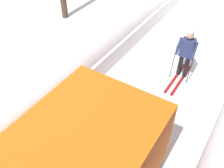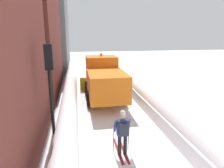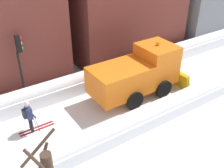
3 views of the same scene
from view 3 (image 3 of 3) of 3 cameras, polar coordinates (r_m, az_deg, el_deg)
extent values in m
plane|color=white|center=(15.82, 2.48, -3.53)|extent=(80.00, 80.00, 0.00)
cube|color=white|center=(17.32, -2.21, 1.39)|extent=(1.10, 36.00, 0.81)
cylinder|color=white|center=(17.12, -2.23, 2.56)|extent=(0.90, 34.20, 0.90)
cube|color=white|center=(14.12, 8.33, -7.04)|extent=(1.10, 36.00, 0.67)
cylinder|color=white|center=(13.92, 8.44, -5.94)|extent=(0.90, 34.20, 0.90)
cube|color=orange|center=(15.08, 1.77, 0.90)|extent=(2.30, 3.40, 1.60)
cube|color=orange|center=(16.45, 9.52, 4.56)|extent=(2.20, 2.00, 2.30)
cube|color=black|center=(16.86, 12.11, 6.87)|extent=(1.85, 0.06, 1.01)
cube|color=gold|center=(17.86, 12.41, 2.14)|extent=(3.20, 0.46, 1.13)
cylinder|color=orange|center=(15.93, 9.92, 8.65)|extent=(0.20, 0.20, 0.18)
cylinder|color=black|center=(17.58, 5.97, 2.25)|extent=(0.25, 1.10, 1.10)
cylinder|color=black|center=(16.13, 11.08, -1.06)|extent=(0.25, 1.10, 1.10)
cylinder|color=black|center=(16.42, -0.02, 0.21)|extent=(0.25, 1.10, 1.10)
cylinder|color=black|center=(14.87, 4.91, -3.58)|extent=(0.25, 1.10, 1.10)
cylinder|color=black|center=(14.08, -17.25, -8.08)|extent=(0.14, 0.14, 0.82)
cylinder|color=black|center=(13.90, -16.96, -8.57)|extent=(0.14, 0.14, 0.82)
cube|color=navy|center=(13.56, -17.57, -5.96)|extent=(0.42, 0.26, 0.62)
cube|color=#262D38|center=(13.51, -18.43, -6.13)|extent=(0.32, 0.16, 0.44)
sphere|color=tan|center=(13.30, -17.88, -4.34)|extent=(0.24, 0.24, 0.24)
sphere|color=silver|center=(13.24, -17.95, -3.99)|extent=(0.22, 0.22, 0.22)
cylinder|color=navy|center=(13.77, -17.54, -5.18)|extent=(0.09, 0.33, 0.56)
cylinder|color=navy|center=(13.35, -16.83, -6.30)|extent=(0.09, 0.33, 0.56)
cube|color=maroon|center=(14.36, -16.06, -9.00)|extent=(0.09, 1.80, 0.03)
cube|color=maroon|center=(14.19, -15.76, -9.49)|extent=(0.09, 1.80, 0.03)
cylinder|color=#262628|center=(14.15, -16.77, -6.79)|extent=(0.02, 0.19, 1.19)
cylinder|color=#262628|center=(13.68, -15.95, -8.11)|extent=(0.02, 0.19, 1.19)
cylinder|color=black|center=(15.52, -18.77, 1.00)|extent=(0.12, 0.12, 3.25)
cube|color=black|center=(14.68, -19.61, 8.18)|extent=(0.28, 0.24, 0.90)
sphere|color=red|center=(14.61, -19.32, 9.32)|extent=(0.18, 0.18, 0.18)
sphere|color=gold|center=(14.70, -19.13, 8.31)|extent=(0.18, 0.18, 0.18)
sphere|color=green|center=(14.81, -18.94, 7.32)|extent=(0.18, 0.18, 0.18)
cylinder|color=#463226|center=(6.88, -15.71, -13.13)|extent=(0.21, 1.03, 0.75)
cylinder|color=#463226|center=(6.99, -14.98, -16.04)|extent=(0.30, 0.55, 0.93)
cylinder|color=#463226|center=(6.59, -14.94, -16.91)|extent=(0.56, 0.59, 1.05)
camera|label=1|loc=(15.95, 3.44, 19.19)|focal=40.91mm
camera|label=2|loc=(13.85, -48.72, 1.15)|focal=31.87mm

